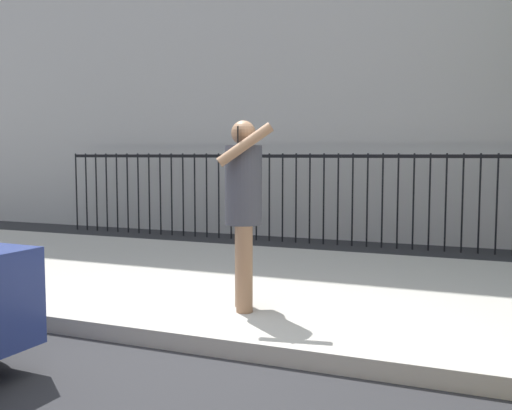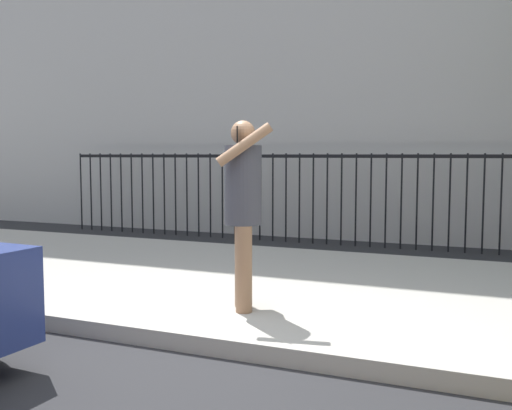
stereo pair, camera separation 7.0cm
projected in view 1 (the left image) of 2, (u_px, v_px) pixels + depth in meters
The scene contains 4 objects.
ground_plane at pixel (198, 355), 4.59m from camera, with size 60.00×60.00×0.00m, color #28282B.
sidewalk at pixel (289, 287), 6.62m from camera, with size 28.00×4.40×0.15m, color #B2ADA3.
iron_fence at pixel (360, 187), 9.95m from camera, with size 12.03×0.04×1.60m.
pedestrian_on_phone at pixel (243, 200), 5.33m from camera, with size 0.59×0.72×1.73m.
Camera 1 is at (2.12, -3.97, 1.58)m, focal length 40.90 mm.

